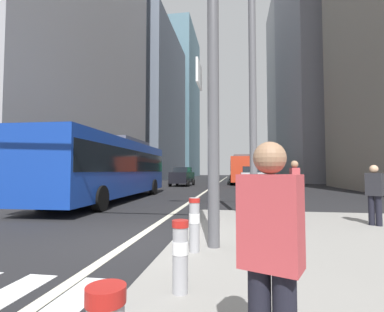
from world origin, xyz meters
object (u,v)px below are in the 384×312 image
(car_oncoming_mid, at_px, (182,176))
(traffic_signal_gantry, at_px, (95,44))
(sedan_white_oncoming, at_px, (49,182))
(bollard_right, at_px, (194,222))
(pedestrian_walking, at_px, (295,185))
(car_receding_far, at_px, (251,177))
(city_bus_blue_oncoming, at_px, (112,166))
(city_bus_red_receding, at_px, (241,169))
(pedestrian_waiting, at_px, (374,192))
(bollard_left, at_px, (180,252))
(city_bus_red_distant, at_px, (239,169))
(pedestrian_far, at_px, (271,253))
(car_receding_near, at_px, (244,174))
(street_lamp_post, at_px, (252,36))

(car_oncoming_mid, bearing_deg, traffic_signal_gantry, -83.52)
(sedan_white_oncoming, height_order, bollard_right, sedan_white_oncoming)
(traffic_signal_gantry, distance_m, pedestrian_walking, 6.90)
(sedan_white_oncoming, relative_size, car_receding_far, 1.03)
(sedan_white_oncoming, bearing_deg, traffic_signal_gantry, -49.99)
(city_bus_blue_oncoming, height_order, pedestrian_walking, city_bus_blue_oncoming)
(city_bus_red_receding, distance_m, bollard_right, 30.23)
(city_bus_blue_oncoming, bearing_deg, pedestrian_waiting, -31.47)
(bollard_left, bearing_deg, car_receding_far, 84.97)
(city_bus_red_distant, height_order, bollard_right, city_bus_red_distant)
(pedestrian_far, bearing_deg, bollard_right, 107.26)
(bollard_left, distance_m, bollard_right, 1.67)
(car_receding_near, distance_m, pedestrian_waiting, 53.76)
(sedan_white_oncoming, height_order, traffic_signal_gantry, traffic_signal_gantry)
(sedan_white_oncoming, xyz_separation_m, pedestrian_waiting, (12.79, -4.92, 0.02))
(traffic_signal_gantry, bearing_deg, bollard_left, -42.81)
(city_bus_blue_oncoming, height_order, city_bus_red_distant, same)
(sedan_white_oncoming, height_order, pedestrian_waiting, sedan_white_oncoming)
(city_bus_red_distant, height_order, car_receding_far, city_bus_red_distant)
(bollard_right, distance_m, pedestrian_walking, 5.13)
(city_bus_blue_oncoming, distance_m, traffic_signal_gantry, 9.83)
(traffic_signal_gantry, bearing_deg, pedestrian_far, -48.09)
(pedestrian_waiting, bearing_deg, city_bus_red_distant, 94.06)
(city_bus_red_distant, xyz_separation_m, pedestrian_far, (-0.24, -49.67, -0.80))
(car_oncoming_mid, xyz_separation_m, street_lamp_post, (6.00, -21.22, 4.29))
(car_receding_far, relative_size, traffic_signal_gantry, 0.59)
(city_bus_blue_oncoming, xyz_separation_m, pedestrian_walking, (8.30, -4.78, -0.72))
(city_bus_blue_oncoming, bearing_deg, sedan_white_oncoming, -156.60)
(car_receding_far, xyz_separation_m, pedestrian_far, (-1.09, -23.61, 0.04))
(car_oncoming_mid, bearing_deg, bollard_right, -78.72)
(sedan_white_oncoming, xyz_separation_m, city_bus_red_receding, (9.83, 22.18, 0.85))
(city_bus_red_receding, bearing_deg, car_oncoming_mid, -135.25)
(city_bus_blue_oncoming, xyz_separation_m, city_bus_red_receding, (7.06, 20.98, -0.00))
(street_lamp_post, distance_m, bollard_right, 5.57)
(sedan_white_oncoming, relative_size, pedestrian_waiting, 2.76)
(traffic_signal_gantry, distance_m, bollard_right, 4.10)
(sedan_white_oncoming, xyz_separation_m, car_receding_near, (10.87, 48.80, -0.00))
(car_oncoming_mid, bearing_deg, city_bus_red_receding, 44.75)
(city_bus_red_distant, bearing_deg, city_bus_blue_oncoming, -100.47)
(city_bus_red_receding, relative_size, car_receding_near, 2.56)
(traffic_signal_gantry, xyz_separation_m, bollard_right, (2.11, -0.36, -3.49))
(sedan_white_oncoming, bearing_deg, street_lamp_post, -27.77)
(city_bus_red_receding, bearing_deg, pedestrian_walking, -87.24)
(car_receding_near, height_order, pedestrian_far, car_receding_near)
(city_bus_red_receding, distance_m, car_receding_near, 26.66)
(city_bus_red_distant, relative_size, pedestrian_waiting, 6.76)
(city_bus_blue_oncoming, relative_size, pedestrian_waiting, 7.81)
(street_lamp_post, height_order, pedestrian_far, street_lamp_post)
(car_oncoming_mid, xyz_separation_m, car_receding_near, (7.16, 32.70, -0.00))
(sedan_white_oncoming, relative_size, bollard_right, 4.62)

